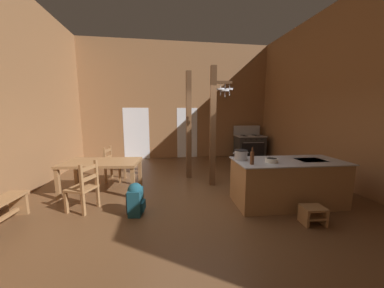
{
  "coord_description": "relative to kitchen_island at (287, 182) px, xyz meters",
  "views": [
    {
      "loc": [
        -0.69,
        -4.12,
        1.84
      ],
      "look_at": [
        0.08,
        1.01,
        1.06
      ],
      "focal_mm": 19.2,
      "sensor_mm": 36.0,
      "label": 1
    }
  ],
  "objects": [
    {
      "name": "stockpot_on_counter",
      "position": [
        -0.93,
        0.18,
        0.56
      ],
      "size": [
        0.33,
        0.26,
        0.2
      ],
      "color": "#A8AAB2",
      "rests_on": "kitchen_island"
    },
    {
      "name": "ladderback_chair_by_post",
      "position": [
        -3.97,
        0.3,
        -0.0
      ],
      "size": [
        0.58,
        0.58,
        0.95
      ],
      "color": "#9E7044",
      "rests_on": "ground_plane"
    },
    {
      "name": "glazed_panel_back_right",
      "position": [
        -1.44,
        4.77,
        0.57
      ],
      "size": [
        0.84,
        0.01,
        2.05
      ],
      "primitive_type": "cube",
      "color": "white",
      "rests_on": "ground_plane"
    },
    {
      "name": "bottle_tall_on_counter",
      "position": [
        -0.87,
        -0.19,
        0.58
      ],
      "size": [
        0.07,
        0.07,
        0.32
      ],
      "color": "#56331E",
      "rests_on": "kitchen_island"
    },
    {
      "name": "kitchen_island",
      "position": [
        0.0,
        0.0,
        0.0
      ],
      "size": [
        2.2,
        1.04,
        0.91
      ],
      "color": "#9E7044",
      "rests_on": "ground_plane"
    },
    {
      "name": "dining_table",
      "position": [
        -3.89,
        1.21,
        0.2
      ],
      "size": [
        1.78,
        1.06,
        0.74
      ],
      "color": "#9E7044",
      "rests_on": "ground_plane"
    },
    {
      "name": "support_post_with_pot_rack",
      "position": [
        -1.2,
        1.32,
        1.14
      ],
      "size": [
        0.56,
        0.25,
        2.97
      ],
      "color": "brown",
      "rests_on": "ground_plane"
    },
    {
      "name": "wall_back",
      "position": [
        -1.81,
        4.84,
        1.86
      ],
      "size": [
        8.26,
        0.14,
        4.62
      ],
      "primitive_type": "cube",
      "color": "#93663F",
      "rests_on": "ground_plane"
    },
    {
      "name": "backpack",
      "position": [
        -2.99,
        -0.02,
        -0.14
      ],
      "size": [
        0.33,
        0.35,
        0.6
      ],
      "color": "#194756",
      "rests_on": "ground_plane"
    },
    {
      "name": "ground_plane",
      "position": [
        -1.81,
        0.45,
        -0.5
      ],
      "size": [
        8.26,
        9.44,
        0.1
      ],
      "primitive_type": "cube",
      "color": "brown"
    },
    {
      "name": "step_stool",
      "position": [
        -0.03,
        -0.79,
        -0.27
      ],
      "size": [
        0.39,
        0.31,
        0.3
      ],
      "color": "#9E7044",
      "rests_on": "ground_plane"
    },
    {
      "name": "mixing_bowl_on_counter",
      "position": [
        -0.43,
        -0.11,
        0.49
      ],
      "size": [
        0.23,
        0.23,
        0.08
      ],
      "color": "silver",
      "rests_on": "kitchen_island"
    },
    {
      "name": "wall_right",
      "position": [
        1.98,
        0.45,
        1.86
      ],
      "size": [
        0.14,
        9.44,
        4.62
      ],
      "primitive_type": "cube",
      "color": "#93663F",
      "rests_on": "ground_plane"
    },
    {
      "name": "ladderback_chair_near_window",
      "position": [
        -3.82,
        2.05,
        -0.0
      ],
      "size": [
        0.51,
        0.51,
        0.95
      ],
      "color": "#9E7044",
      "rests_on": "ground_plane"
    },
    {
      "name": "stove_range",
      "position": [
        1.07,
        4.22,
        0.03
      ],
      "size": [
        1.16,
        0.85,
        1.32
      ],
      "color": "#2F2F2F",
      "rests_on": "ground_plane"
    },
    {
      "name": "glazed_door_back_left",
      "position": [
        -3.49,
        4.77,
        0.57
      ],
      "size": [
        1.0,
        0.01,
        2.05
      ],
      "primitive_type": "cube",
      "color": "white",
      "rests_on": "ground_plane"
    },
    {
      "name": "support_post_center",
      "position": [
        -1.74,
        2.03,
        1.03
      ],
      "size": [
        0.14,
        0.14,
        2.97
      ],
      "color": "brown",
      "rests_on": "ground_plane"
    }
  ]
}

